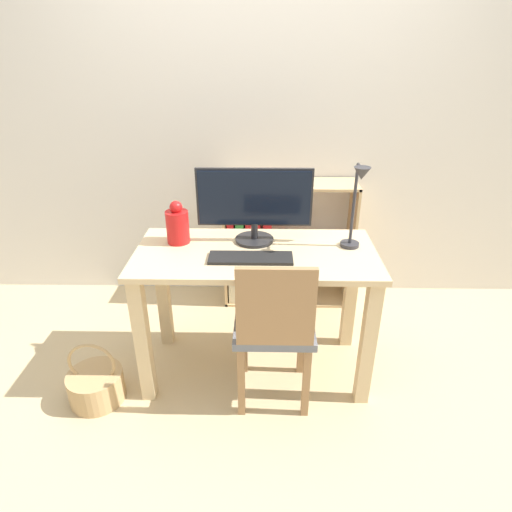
% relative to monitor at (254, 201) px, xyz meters
% --- Properties ---
extents(ground_plane, '(10.00, 10.00, 0.00)m').
position_rel_monitor_xyz_m(ground_plane, '(0.01, -0.13, -0.99)').
color(ground_plane, '#CCB284').
extents(wall_back, '(8.00, 0.05, 2.60)m').
position_rel_monitor_xyz_m(wall_back, '(0.01, 0.82, 0.31)').
color(wall_back, silver).
rests_on(wall_back, ground_plane).
extents(desk, '(1.25, 0.60, 0.76)m').
position_rel_monitor_xyz_m(desk, '(0.01, -0.13, -0.39)').
color(desk, '#D8BC8C').
rests_on(desk, ground_plane).
extents(monitor, '(0.60, 0.21, 0.40)m').
position_rel_monitor_xyz_m(monitor, '(0.00, 0.00, 0.00)').
color(monitor, '#232326').
rests_on(monitor, desk).
extents(keyboard, '(0.42, 0.13, 0.02)m').
position_rel_monitor_xyz_m(keyboard, '(-0.01, -0.23, -0.22)').
color(keyboard, black).
rests_on(keyboard, desk).
extents(vase, '(0.12, 0.12, 0.23)m').
position_rel_monitor_xyz_m(vase, '(-0.41, -0.02, -0.13)').
color(vase, red).
rests_on(vase, desk).
extents(desk_lamp, '(0.10, 0.19, 0.45)m').
position_rel_monitor_xyz_m(desk_lamp, '(0.50, -0.11, 0.05)').
color(desk_lamp, '#2D2D33').
rests_on(desk_lamp, desk).
extents(chair, '(0.40, 0.40, 0.87)m').
position_rel_monitor_xyz_m(chair, '(0.11, -0.39, -0.51)').
color(chair, slate).
rests_on(chair, ground_plane).
extents(bookshelf, '(0.90, 0.28, 0.90)m').
position_rel_monitor_xyz_m(bookshelf, '(0.05, 0.65, -0.57)').
color(bookshelf, tan).
rests_on(bookshelf, ground_plane).
extents(basket, '(0.29, 0.29, 0.37)m').
position_rel_monitor_xyz_m(basket, '(-0.84, -0.40, -0.90)').
color(basket, tan).
rests_on(basket, ground_plane).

